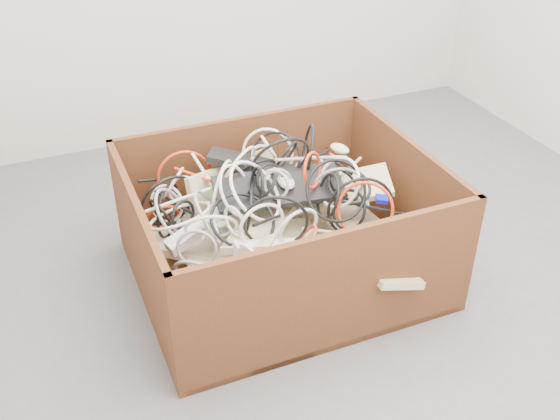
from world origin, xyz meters
name	(u,v)px	position (x,y,z in m)	size (l,w,h in m)	color
ground	(353,273)	(0.00, 0.00, 0.00)	(3.00, 3.00, 0.00)	#4F4F51
cardboard_box	(278,249)	(-0.29, 0.10, 0.13)	(1.11, 0.92, 0.50)	#36190D
keyboard_pile	(280,217)	(-0.28, 0.12, 0.27)	(1.01, 0.89, 0.38)	beige
mice_scatter	(283,200)	(-0.27, 0.11, 0.35)	(0.73, 0.64, 0.18)	beige
power_strip_left	(204,225)	(-0.59, 0.08, 0.35)	(0.31, 0.06, 0.04)	silver
power_strip_right	(274,248)	(-0.40, -0.15, 0.34)	(0.28, 0.06, 0.04)	silver
vga_plug	(382,199)	(0.10, 0.00, 0.34)	(0.04, 0.04, 0.02)	#0B10AE
cable_tangle	(256,196)	(-0.38, 0.10, 0.40)	(0.97, 0.77, 0.51)	silver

